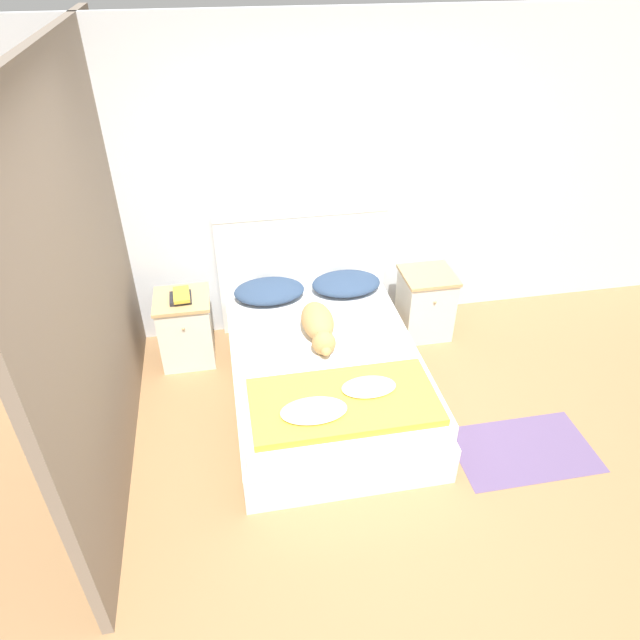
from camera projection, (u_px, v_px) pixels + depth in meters
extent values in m
plane|color=#997047|center=(367.00, 508.00, 3.56)|extent=(16.00, 16.00, 0.00)
cube|color=silver|center=(308.00, 187.00, 4.55)|extent=(9.00, 0.06, 2.55)
cube|color=gray|center=(94.00, 270.00, 3.45)|extent=(0.06, 3.10, 2.55)
cube|color=white|center=(325.00, 381.00, 4.32)|extent=(1.36, 1.95, 0.30)
cube|color=white|center=(325.00, 356.00, 4.18)|extent=(1.30, 1.89, 0.18)
cube|color=white|center=(303.00, 272.00, 4.90)|extent=(1.44, 0.04, 1.07)
cylinder|color=white|center=(302.00, 215.00, 4.60)|extent=(1.44, 0.06, 0.06)
cube|color=silver|center=(186.00, 330.00, 4.64)|extent=(0.41, 0.40, 0.56)
cube|color=tan|center=(181.00, 299.00, 4.47)|extent=(0.44, 0.42, 0.03)
sphere|color=tan|center=(183.00, 329.00, 4.38)|extent=(0.02, 0.02, 0.02)
cube|color=silver|center=(425.00, 305.00, 4.95)|extent=(0.41, 0.40, 0.56)
cube|color=tan|center=(429.00, 275.00, 4.78)|extent=(0.44, 0.42, 0.03)
sphere|color=tan|center=(435.00, 302.00, 4.69)|extent=(0.02, 0.02, 0.02)
ellipsoid|color=navy|center=(269.00, 291.00, 4.63)|extent=(0.57, 0.39, 0.13)
ellipsoid|color=navy|center=(346.00, 283.00, 4.73)|extent=(0.57, 0.39, 0.13)
cube|color=yellow|center=(344.00, 402.00, 3.61)|extent=(1.19, 0.61, 0.05)
ellipsoid|color=silver|center=(314.00, 410.00, 3.48)|extent=(0.42, 0.24, 0.05)
ellipsoid|color=silver|center=(369.00, 387.00, 3.66)|extent=(0.36, 0.21, 0.04)
ellipsoid|color=tan|center=(317.00, 321.00, 4.22)|extent=(0.24, 0.43, 0.20)
sphere|color=tan|center=(324.00, 343.00, 4.03)|extent=(0.17, 0.17, 0.17)
ellipsoid|color=tan|center=(326.00, 351.00, 3.97)|extent=(0.08, 0.09, 0.07)
cone|color=tan|center=(317.00, 335.00, 3.99)|extent=(0.06, 0.06, 0.06)
cone|color=tan|center=(330.00, 334.00, 4.01)|extent=(0.06, 0.06, 0.06)
ellipsoid|color=tan|center=(318.00, 313.00, 4.41)|extent=(0.13, 0.20, 0.07)
cube|color=#232328|center=(181.00, 298.00, 4.44)|extent=(0.17, 0.19, 0.03)
cube|color=gold|center=(181.00, 295.00, 4.42)|extent=(0.14, 0.23, 0.03)
cube|color=#604C75|center=(523.00, 450.00, 3.95)|extent=(0.96, 0.58, 0.00)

